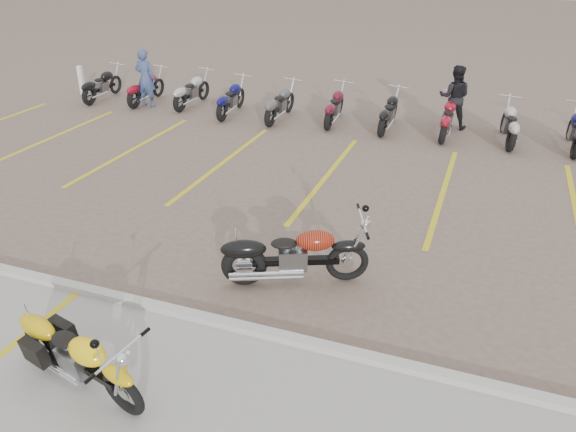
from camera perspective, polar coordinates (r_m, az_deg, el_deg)
name	(u,v)px	position (r m, az deg, el deg)	size (l,w,h in m)	color
ground	(261,257)	(10.00, -2.77, -4.23)	(100.00, 100.00, 0.00)	#745F52
curb	(208,319)	(8.48, -8.14, -10.36)	(60.00, 0.18, 0.12)	#ADAAA3
parking_stripes	(327,176)	(13.37, 3.94, 4.06)	(38.00, 5.50, 0.01)	gold
yellow_cruiser	(80,356)	(7.62, -20.35, -13.18)	(2.18, 0.69, 0.91)	black
flame_cruiser	(292,257)	(9.05, 0.39, -4.16)	(2.25, 1.10, 0.99)	black
person_a	(145,78)	(19.44, -14.29, 13.42)	(0.68, 0.45, 1.87)	navy
person_b	(454,97)	(17.31, 16.55, 11.50)	(0.89, 0.69, 1.83)	black
bollard	(81,80)	(21.80, -20.26, 12.82)	(0.15, 0.15, 1.00)	silver
bg_bike_row	(360,108)	(17.01, 7.36, 10.84)	(18.91, 2.04, 1.10)	black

